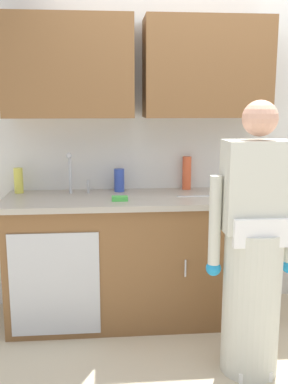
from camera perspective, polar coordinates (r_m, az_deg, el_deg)
The scene contains 12 objects.
ground_plane at distance 3.04m, azimuth 11.79°, elevation -20.76°, with size 9.00×9.00×0.00m, color beige.
kitchen_wall_with_uppers at distance 3.52m, azimuth 5.90°, elevation 9.13°, with size 4.80×0.44×2.70m.
counter_cabinet at distance 3.37m, azimuth -0.52°, elevation -8.72°, with size 1.90×0.62×0.90m.
countertop at distance 3.24m, azimuth -0.49°, elevation -0.88°, with size 1.96×0.66×0.04m, color #A8A093.
sink at distance 3.25m, azimuth -8.81°, elevation -0.90°, with size 0.50×0.36×0.35m.
person_at_sink at distance 2.72m, azimuth 13.75°, elevation -8.61°, with size 0.55×0.34×1.62m.
bottle_cleaner_spray at distance 3.47m, azimuth -15.72°, elevation 1.42°, with size 0.07×0.07×0.19m, color #D8D14C.
bottle_water_short at distance 3.50m, azimuth 5.47°, elevation 2.43°, with size 0.07×0.07×0.26m, color #E05933.
bottle_dish_liquid at distance 3.41m, azimuth -3.18°, elevation 1.52°, with size 0.08×0.08×0.17m, color #334CB2.
cup_by_sink at distance 3.29m, azimuth 15.52°, elevation 0.04°, with size 0.08×0.08×0.09m, color #B24C47.
knife_on_counter at distance 3.25m, azimuth 6.33°, elevation -0.53°, with size 0.24×0.02×0.01m, color silver.
sponge at distance 3.09m, azimuth -3.11°, elevation -0.84°, with size 0.11×0.07×0.03m, color #4CBF4C.
Camera 1 is at (-0.80, -2.46, 1.60)m, focal length 41.79 mm.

